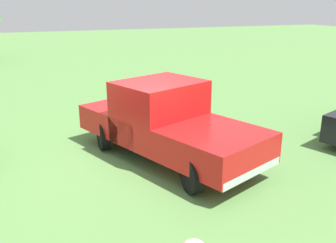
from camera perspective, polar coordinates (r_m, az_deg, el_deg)
ground_plane at (r=8.88m, az=-4.90°, el=-5.41°), size 80.00×80.00×0.00m
pickup_truck at (r=8.56m, az=-0.55°, el=0.26°), size 5.04×3.45×1.78m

